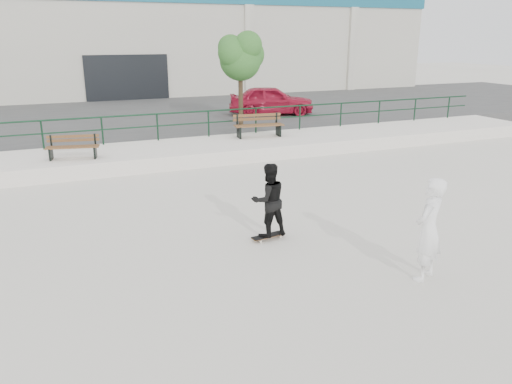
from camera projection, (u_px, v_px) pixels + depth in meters
name	position (u px, v px, depth m)	size (l,w,h in m)	color
ground	(327.00, 262.00, 9.84)	(120.00, 120.00, 0.00)	silver
ledge	(194.00, 152.00, 18.13)	(30.00, 3.00, 0.50)	silver
parking_strip	(148.00, 118.00, 25.61)	(60.00, 14.00, 0.50)	#3F3F3F
railing	(183.00, 119.00, 18.98)	(28.00, 0.06, 1.03)	#12311E
commercial_building	(107.00, 32.00, 36.63)	(44.20, 16.33, 8.00)	silver
bench_left	(73.00, 147.00, 15.96)	(1.69, 0.80, 0.75)	brown
bench_right	(258.00, 125.00, 19.41)	(1.97, 0.78, 0.89)	brown
tree	(241.00, 55.00, 21.41)	(2.25, 2.00, 3.99)	#483724
red_car	(271.00, 100.00, 24.82)	(1.69, 4.19, 1.43)	#AA1430
skateboard	(268.00, 236.00, 10.95)	(0.80, 0.32, 0.09)	black
standing_skater	(269.00, 200.00, 10.70)	(0.79, 0.61, 1.62)	black
seated_skater	(428.00, 230.00, 8.91)	(0.70, 0.46, 1.92)	white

